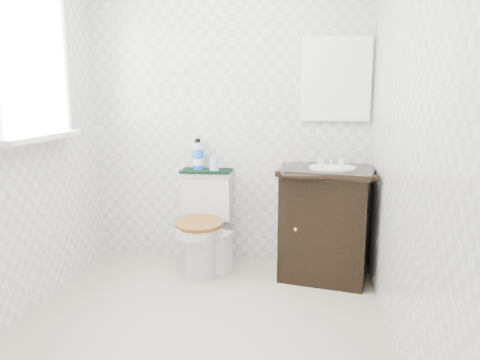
% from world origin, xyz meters
% --- Properties ---
extents(floor, '(2.40, 2.40, 0.00)m').
position_xyz_m(floor, '(0.00, 0.00, 0.00)').
color(floor, '#A79987').
rests_on(floor, ground).
extents(wall_back, '(2.40, 0.00, 2.40)m').
position_xyz_m(wall_back, '(0.00, 1.20, 1.20)').
color(wall_back, silver).
rests_on(wall_back, ground).
extents(wall_front, '(2.40, 0.00, 2.40)m').
position_xyz_m(wall_front, '(0.00, -1.20, 1.20)').
color(wall_front, silver).
rests_on(wall_front, ground).
extents(wall_left, '(0.00, 2.40, 2.40)m').
position_xyz_m(wall_left, '(-1.10, 0.00, 1.20)').
color(wall_left, silver).
rests_on(wall_left, ground).
extents(wall_right, '(0.00, 2.40, 2.40)m').
position_xyz_m(wall_right, '(1.10, 0.00, 1.20)').
color(wall_right, silver).
rests_on(wall_right, ground).
extents(window, '(0.02, 0.70, 0.90)m').
position_xyz_m(window, '(-1.07, 0.25, 1.55)').
color(window, white).
rests_on(window, wall_left).
extents(mirror, '(0.50, 0.02, 0.60)m').
position_xyz_m(mirror, '(0.82, 1.18, 1.45)').
color(mirror, silver).
rests_on(mirror, wall_back).
extents(toilet, '(0.41, 0.64, 0.74)m').
position_xyz_m(toilet, '(-0.16, 0.97, 0.33)').
color(toilet, silver).
rests_on(toilet, floor).
extents(vanity, '(0.75, 0.67, 0.92)m').
position_xyz_m(vanity, '(0.77, 0.90, 0.43)').
color(vanity, black).
rests_on(vanity, floor).
extents(trash_bin, '(0.26, 0.23, 0.31)m').
position_xyz_m(trash_bin, '(-0.05, 0.89, 0.16)').
color(trash_bin, silver).
rests_on(trash_bin, floor).
extents(towel, '(0.39, 0.22, 0.02)m').
position_xyz_m(towel, '(-0.16, 1.09, 0.75)').
color(towel, black).
rests_on(towel, toilet).
extents(mouthwash_bottle, '(0.08, 0.08, 0.24)m').
position_xyz_m(mouthwash_bottle, '(-0.24, 1.12, 0.87)').
color(mouthwash_bottle, blue).
rests_on(mouthwash_bottle, towel).
extents(cup, '(0.08, 0.08, 0.10)m').
position_xyz_m(cup, '(-0.10, 1.08, 0.81)').
color(cup, '#8FBDEB').
rests_on(cup, towel).
extents(soap_bar, '(0.06, 0.04, 0.02)m').
position_xyz_m(soap_bar, '(0.72, 1.02, 0.83)').
color(soap_bar, '#177060').
rests_on(soap_bar, vanity).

